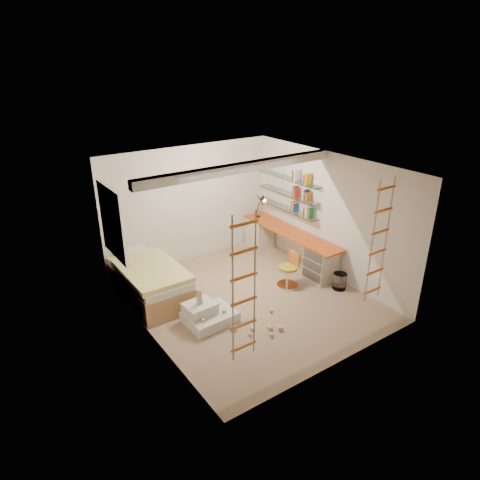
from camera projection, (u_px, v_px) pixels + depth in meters
floor at (249, 300)px, 8.21m from camera, size 4.50×4.50×0.00m
ceiling_beam at (240, 168)px, 7.43m from camera, size 4.00×0.18×0.16m
window_frame at (112, 223)px, 7.70m from camera, size 0.06×1.15×1.35m
window_blind at (115, 222)px, 7.72m from camera, size 0.02×1.00×1.20m
rope_ladder_left at (244, 289)px, 5.58m from camera, size 0.41×0.04×2.13m
rope_ladder_right at (379, 242)px, 6.99m from camera, size 0.41×0.04×2.13m
waste_bin at (340, 281)px, 8.54m from camera, size 0.27×0.27×0.34m
desk at (289, 245)px, 9.59m from camera, size 0.56×2.80×0.75m
shelves at (288, 194)px, 9.44m from camera, size 0.25×1.80×0.71m
bed at (150, 281)px, 8.23m from camera, size 1.02×2.00×0.69m
task_lamp at (262, 203)px, 10.00m from camera, size 0.14×0.36×0.57m
swivel_chair at (289, 274)px, 8.60m from camera, size 0.44×0.44×0.73m
play_platform at (207, 315)px, 7.48m from camera, size 0.89×0.71×0.38m
toy_blocks at (236, 316)px, 7.34m from camera, size 1.37×1.15×0.65m
books at (289, 190)px, 9.40m from camera, size 0.14×0.58×0.92m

